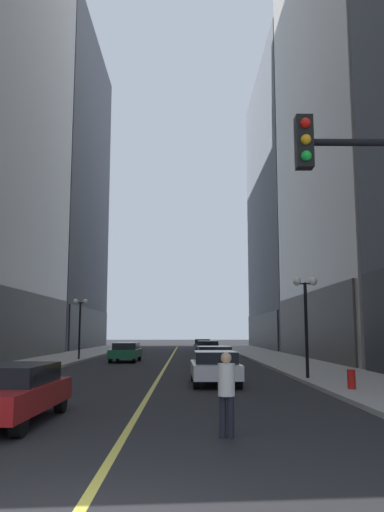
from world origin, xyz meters
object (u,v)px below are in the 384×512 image
(car_grey, at_px, (203,345))
(car_red, at_px, (9,391))
(car_yellow, at_px, (214,358))
(car_green, at_px, (126,351))
(street_lamp_right_mid, at_px, (306,304))
(fire_hydrant_right, at_px, (352,381))
(car_white, at_px, (215,366))
(street_lamp_left_far, at_px, (80,315))
(car_black, at_px, (208,348))
(pedestrian_in_white_shirt, at_px, (226,388))

(car_grey, bearing_deg, car_red, -97.59)
(car_yellow, bearing_deg, car_green, 122.02)
(street_lamp_right_mid, height_order, fire_hydrant_right, street_lamp_right_mid)
(car_green, bearing_deg, car_white, -71.87)
(car_red, height_order, street_lamp_left_far, street_lamp_left_far)
(car_black, bearing_deg, street_lamp_right_mid, -81.67)
(car_red, relative_size, pedestrian_in_white_shirt, 2.81)
(car_white, relative_size, fire_hydrant_right, 5.61)
(car_red, relative_size, car_white, 1.05)
(car_white, distance_m, pedestrian_in_white_shirt, 10.58)
(car_grey, distance_m, street_lamp_left_far, 20.16)
(car_green, xyz_separation_m, street_lamp_right_mid, (9.39, -14.93, 2.54))
(car_red, relative_size, car_green, 1.01)
(street_lamp_left_far, bearing_deg, car_yellow, -47.04)
(pedestrian_in_white_shirt, bearing_deg, car_red, 160.31)
(car_black, bearing_deg, fire_hydrant_right, -81.98)
(car_grey, xyz_separation_m, fire_hydrant_right, (3.95, -37.72, -0.32))
(car_black, height_order, street_lamp_left_far, street_lamp_left_far)
(car_white, xyz_separation_m, fire_hydrant_right, (4.52, -2.96, -0.32))
(car_green, distance_m, street_lamp_left_far, 4.30)
(car_red, height_order, car_white, same)
(car_white, height_order, pedestrian_in_white_shirt, pedestrian_in_white_shirt)
(car_red, xyz_separation_m, car_white, (5.24, 8.82, -0.00))
(car_black, xyz_separation_m, car_grey, (-0.15, 10.69, -0.00))
(car_green, distance_m, street_lamp_right_mid, 17.81)
(car_green, xyz_separation_m, street_lamp_left_far, (-3.41, 0.66, 2.54))
(street_lamp_right_mid, bearing_deg, fire_hydrant_right, -83.57)
(car_white, distance_m, car_black, 24.07)
(pedestrian_in_white_shirt, bearing_deg, street_lamp_right_mid, 70.18)
(street_lamp_left_far, bearing_deg, pedestrian_in_white_shirt, -72.99)
(car_green, height_order, street_lamp_left_far, street_lamp_left_far)
(street_lamp_left_far, relative_size, street_lamp_right_mid, 1.00)
(car_yellow, relative_size, car_black, 0.97)
(car_yellow, height_order, car_grey, same)
(car_red, xyz_separation_m, car_black, (5.95, 32.87, -0.00))
(car_black, bearing_deg, pedestrian_in_white_shirt, -91.72)
(car_yellow, height_order, pedestrian_in_white_shirt, pedestrian_in_white_shirt)
(street_lamp_left_far, xyz_separation_m, street_lamp_right_mid, (12.80, -15.59, 0.00))
(car_white, height_order, car_green, same)
(car_yellow, bearing_deg, street_lamp_right_mid, -57.61)
(car_green, distance_m, car_black, 9.78)
(car_green, bearing_deg, fire_hydrant_right, -62.95)
(pedestrian_in_white_shirt, distance_m, street_lamp_left_far, 29.00)
(car_grey, bearing_deg, street_lamp_left_far, -117.85)
(car_green, bearing_deg, pedestrian_in_white_shirt, -79.41)
(car_yellow, distance_m, fire_hydrant_right, 11.05)
(fire_hydrant_right, bearing_deg, car_black, 98.02)
(car_green, bearing_deg, street_lamp_right_mid, -57.83)
(car_grey, bearing_deg, car_yellow, -90.46)
(car_green, bearing_deg, car_grey, 72.08)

